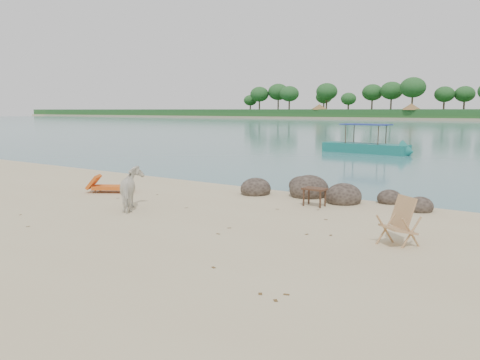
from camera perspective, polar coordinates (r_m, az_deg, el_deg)
The scene contains 7 objects.
boulders at distance 15.83m, azimuth 9.53°, elevation -1.53°, with size 6.29×2.81×0.98m.
cow at distance 14.02m, azimuth -12.99°, elevation -1.15°, with size 0.67×1.46×1.23m, color silver.
side_table at distance 14.35m, azimuth 9.06°, elevation -2.20°, with size 0.69×0.44×0.56m, color #352315, non-canonical shape.
lounge_chair at distance 17.14m, azimuth -15.19°, elevation -0.69°, with size 1.76×0.61×0.53m, color orange, non-canonical shape.
deck_chair at distance 10.64m, azimuth 18.74°, elevation -5.01°, with size 0.66×0.73×1.03m, color tan, non-canonical shape.
boat_near at distance 33.65m, azimuth 15.09°, elevation 6.05°, with size 6.70×1.51×3.26m, color #176D65, non-canonical shape.
dead_leaves at distance 11.66m, azimuth -3.17°, elevation -5.98°, with size 9.00×6.51×0.00m.
Camera 1 is at (7.90, -8.54, 2.93)m, focal length 35.00 mm.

